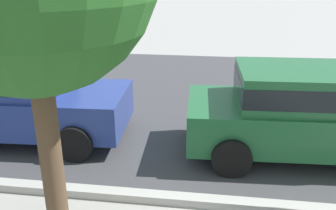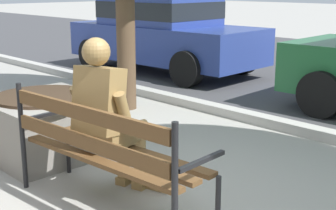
# 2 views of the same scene
# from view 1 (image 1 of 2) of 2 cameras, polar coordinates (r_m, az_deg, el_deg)

# --- Properties ---
(street_surface) EXTENTS (60.00, 9.00, 0.01)m
(street_surface) POSITION_cam_1_polar(r_m,az_deg,el_deg) (9.47, 11.14, 1.13)
(street_surface) COLOR #424244
(street_surface) RESTS_ON ground
(curb_stone) EXTENTS (60.00, 0.20, 0.12)m
(curb_stone) POSITION_cam_1_polar(r_m,az_deg,el_deg) (5.33, 13.52, -15.03)
(curb_stone) COLOR #B2AFA8
(curb_stone) RESTS_ON ground
(parked_car_blue) EXTENTS (4.18, 2.08, 1.56)m
(parked_car_blue) POSITION_cam_1_polar(r_m,az_deg,el_deg) (7.50, -22.76, 1.36)
(parked_car_blue) COLOR navy
(parked_car_blue) RESTS_ON ground
(parked_car_green) EXTENTS (4.18, 2.08, 1.56)m
(parked_car_green) POSITION_cam_1_polar(r_m,az_deg,el_deg) (6.67, 20.61, -0.67)
(parked_car_green) COLOR #236638
(parked_car_green) RESTS_ON ground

